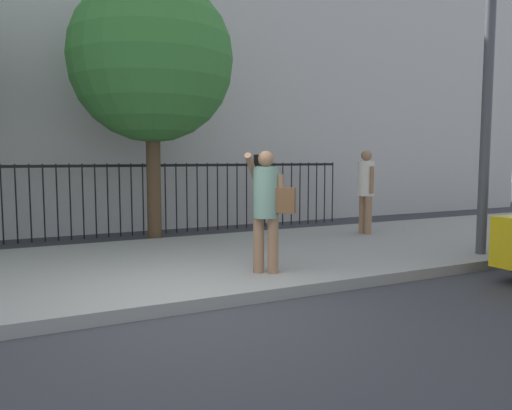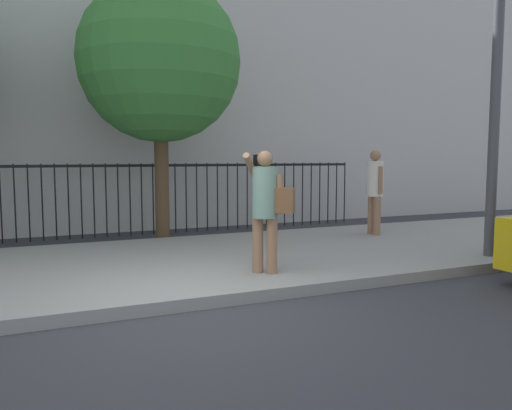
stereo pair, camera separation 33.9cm
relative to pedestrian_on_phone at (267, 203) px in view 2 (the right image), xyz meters
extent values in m
plane|color=#333338|center=(-1.33, -0.80, -1.12)|extent=(60.00, 60.00, 0.00)
cube|color=gray|center=(-1.33, 1.40, -1.04)|extent=(28.00, 4.40, 0.15)
cube|color=#BCB7B2|center=(-1.33, 7.70, 3.56)|extent=(28.00, 4.00, 9.35)
cube|color=black|center=(-1.33, 5.10, 0.43)|extent=(12.00, 0.04, 0.06)
cylinder|color=black|center=(-3.50, 5.10, -0.32)|extent=(0.03, 0.03, 1.60)
cylinder|color=black|center=(-3.24, 5.10, -0.32)|extent=(0.03, 0.03, 1.60)
cylinder|color=black|center=(-2.99, 5.10, -0.32)|extent=(0.03, 0.03, 1.60)
cylinder|color=black|center=(-2.73, 5.10, -0.32)|extent=(0.03, 0.03, 1.60)
cylinder|color=black|center=(-2.48, 5.10, -0.32)|extent=(0.03, 0.03, 1.60)
cylinder|color=black|center=(-2.22, 5.10, -0.32)|extent=(0.03, 0.03, 1.60)
cylinder|color=black|center=(-1.97, 5.10, -0.32)|extent=(0.03, 0.03, 1.60)
cylinder|color=black|center=(-1.71, 5.10, -0.32)|extent=(0.03, 0.03, 1.60)
cylinder|color=black|center=(-1.46, 5.10, -0.32)|extent=(0.03, 0.03, 1.60)
cylinder|color=black|center=(-1.20, 5.10, -0.32)|extent=(0.03, 0.03, 1.60)
cylinder|color=black|center=(-0.94, 5.10, -0.32)|extent=(0.03, 0.03, 1.60)
cylinder|color=black|center=(-0.69, 5.10, -0.32)|extent=(0.03, 0.03, 1.60)
cylinder|color=black|center=(-0.43, 5.10, -0.32)|extent=(0.03, 0.03, 1.60)
cylinder|color=black|center=(-0.18, 5.10, -0.32)|extent=(0.03, 0.03, 1.60)
cylinder|color=black|center=(0.08, 5.10, -0.32)|extent=(0.03, 0.03, 1.60)
cylinder|color=black|center=(0.33, 5.10, -0.32)|extent=(0.03, 0.03, 1.60)
cylinder|color=black|center=(0.59, 5.10, -0.32)|extent=(0.03, 0.03, 1.60)
cylinder|color=black|center=(0.84, 5.10, -0.32)|extent=(0.03, 0.03, 1.60)
cylinder|color=black|center=(1.10, 5.10, -0.32)|extent=(0.03, 0.03, 1.60)
cylinder|color=black|center=(1.35, 5.10, -0.32)|extent=(0.03, 0.03, 1.60)
cylinder|color=black|center=(1.61, 5.10, -0.32)|extent=(0.03, 0.03, 1.60)
cylinder|color=black|center=(1.86, 5.10, -0.32)|extent=(0.03, 0.03, 1.60)
cylinder|color=black|center=(2.12, 5.10, -0.32)|extent=(0.03, 0.03, 1.60)
cylinder|color=black|center=(2.37, 5.10, -0.32)|extent=(0.03, 0.03, 1.60)
cylinder|color=black|center=(2.63, 5.10, -0.32)|extent=(0.03, 0.03, 1.60)
cylinder|color=black|center=(2.89, 5.10, -0.32)|extent=(0.03, 0.03, 1.60)
cylinder|color=black|center=(3.14, 5.10, -0.32)|extent=(0.03, 0.03, 1.60)
cylinder|color=black|center=(3.40, 5.10, -0.32)|extent=(0.03, 0.03, 1.60)
cylinder|color=black|center=(3.65, 5.10, -0.32)|extent=(0.03, 0.03, 1.60)
cylinder|color=black|center=(3.91, 5.10, -0.32)|extent=(0.03, 0.03, 1.60)
cylinder|color=black|center=(4.16, 5.10, -0.32)|extent=(0.03, 0.03, 1.60)
cylinder|color=black|center=(4.42, 5.10, -0.32)|extent=(0.03, 0.03, 1.60)
cylinder|color=black|center=(4.67, 5.10, -0.32)|extent=(0.03, 0.03, 1.60)
cylinder|color=#936B4C|center=(-0.10, 0.08, -0.59)|extent=(0.15, 0.15, 0.76)
cylinder|color=#936B4C|center=(0.06, -0.05, -0.59)|extent=(0.15, 0.15, 0.76)
cylinder|color=gray|center=(-0.02, 0.02, 0.14)|extent=(0.48, 0.48, 0.69)
sphere|color=#936B4C|center=(-0.02, 0.02, 0.59)|extent=(0.21, 0.21, 0.21)
cylinder|color=#936B4C|center=(-0.17, 0.15, 0.49)|extent=(0.38, 0.43, 0.38)
cylinder|color=#936B4C|center=(0.13, -0.11, 0.12)|extent=(0.09, 0.09, 0.53)
cube|color=black|center=(-0.10, 0.16, 0.57)|extent=(0.06, 0.05, 0.15)
cube|color=brown|center=(0.18, -0.15, 0.03)|extent=(0.32, 0.30, 0.34)
cylinder|color=#936B4C|center=(3.48, 2.15, -0.57)|extent=(0.15, 0.15, 0.79)
cylinder|color=#936B4C|center=(3.50, 2.35, -0.57)|extent=(0.15, 0.15, 0.79)
cylinder|color=silver|center=(3.49, 2.25, 0.18)|extent=(0.36, 0.36, 0.72)
sphere|color=#936B4C|center=(3.49, 2.25, 0.65)|extent=(0.22, 0.22, 0.22)
cylinder|color=#936B4C|center=(3.48, 2.05, 0.16)|extent=(0.09, 0.09, 0.55)
cylinder|color=#936B4C|center=(3.50, 2.45, 0.16)|extent=(0.09, 0.09, 0.55)
cylinder|color=#47474C|center=(3.78, -0.35, 1.43)|extent=(0.16, 0.16, 4.80)
cylinder|color=#4C3823|center=(-0.52, 3.86, 0.25)|extent=(0.28, 0.28, 2.74)
sphere|color=#387A33|center=(-0.52, 3.86, 2.50)|extent=(3.19, 3.19, 3.19)
camera|label=1|loc=(-3.18, -5.98, 0.60)|focal=35.27mm
camera|label=2|loc=(-2.87, -6.13, 0.60)|focal=35.27mm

